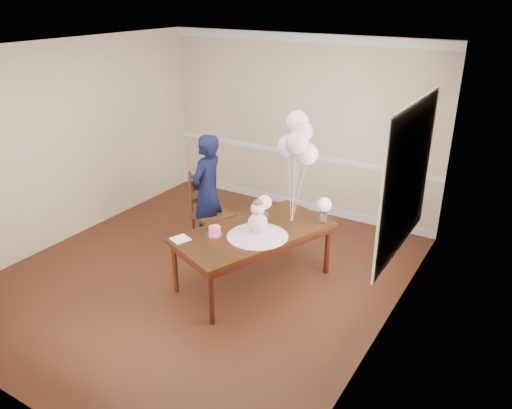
% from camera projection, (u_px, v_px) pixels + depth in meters
% --- Properties ---
extents(floor, '(4.50, 5.00, 0.00)m').
position_uv_depth(floor, '(203.00, 274.00, 6.22)').
color(floor, black).
rests_on(floor, ground).
extents(ceiling, '(4.50, 5.00, 0.02)m').
position_uv_depth(ceiling, '(192.00, 49.00, 5.15)').
color(ceiling, white).
rests_on(ceiling, wall_back).
extents(wall_back, '(4.50, 0.02, 2.70)m').
position_uv_depth(wall_back, '(298.00, 125.00, 7.64)').
color(wall_back, '#BEA98B').
rests_on(wall_back, floor).
extents(wall_left, '(0.02, 5.00, 2.70)m').
position_uv_depth(wall_left, '(66.00, 143.00, 6.76)').
color(wall_left, '#BEA98B').
rests_on(wall_left, floor).
extents(wall_right, '(0.02, 5.00, 2.70)m').
position_uv_depth(wall_right, '(392.00, 215.00, 4.61)').
color(wall_right, '#BEA98B').
rests_on(wall_right, floor).
extents(chair_rail_trim, '(4.50, 0.02, 0.07)m').
position_uv_depth(chair_rail_trim, '(297.00, 154.00, 7.81)').
color(chair_rail_trim, silver).
rests_on(chair_rail_trim, wall_back).
extents(crown_molding, '(4.50, 0.02, 0.12)m').
position_uv_depth(crown_molding, '(301.00, 38.00, 7.12)').
color(crown_molding, silver).
rests_on(crown_molding, wall_back).
extents(baseboard_trim, '(4.50, 0.02, 0.12)m').
position_uv_depth(baseboard_trim, '(295.00, 203.00, 8.15)').
color(baseboard_trim, silver).
rests_on(baseboard_trim, floor).
extents(window_frame, '(0.02, 1.66, 1.56)m').
position_uv_depth(window_frame, '(407.00, 179.00, 4.93)').
color(window_frame, white).
rests_on(window_frame, wall_right).
extents(window_blinds, '(0.01, 1.50, 1.40)m').
position_uv_depth(window_blinds, '(406.00, 178.00, 4.94)').
color(window_blinds, silver).
rests_on(window_blinds, wall_right).
extents(dining_table_top, '(1.52, 2.05, 0.05)m').
position_uv_depth(dining_table_top, '(253.00, 232.00, 5.81)').
color(dining_table_top, black).
rests_on(dining_table_top, table_leg_fl).
extents(table_apron, '(1.40, 1.93, 0.09)m').
position_uv_depth(table_apron, '(253.00, 238.00, 5.83)').
color(table_apron, black).
rests_on(table_apron, table_leg_fl).
extents(table_leg_fl, '(0.08, 0.08, 0.65)m').
position_uv_depth(table_leg_fl, '(175.00, 267.00, 5.75)').
color(table_leg_fl, black).
rests_on(table_leg_fl, floor).
extents(table_leg_fr, '(0.08, 0.08, 0.65)m').
position_uv_depth(table_leg_fr, '(211.00, 298.00, 5.19)').
color(table_leg_fr, black).
rests_on(table_leg_fr, floor).
extents(table_leg_bl, '(0.08, 0.08, 0.65)m').
position_uv_depth(table_leg_bl, '(286.00, 228.00, 6.70)').
color(table_leg_bl, black).
rests_on(table_leg_bl, floor).
extents(table_leg_br, '(0.08, 0.08, 0.65)m').
position_uv_depth(table_leg_br, '(327.00, 250.00, 6.14)').
color(table_leg_br, black).
rests_on(table_leg_br, floor).
extents(baby_skirt, '(0.90, 0.90, 0.09)m').
position_uv_depth(baby_skirt, '(258.00, 232.00, 5.65)').
color(baby_skirt, '#DEA3C0').
rests_on(baby_skirt, dining_table_top).
extents(baby_torso, '(0.22, 0.22, 0.22)m').
position_uv_depth(baby_torso, '(258.00, 223.00, 5.60)').
color(baby_torso, '#FEA0CC').
rests_on(baby_torso, baby_skirt).
extents(baby_head, '(0.16, 0.16, 0.16)m').
position_uv_depth(baby_head, '(258.00, 208.00, 5.53)').
color(baby_head, beige).
rests_on(baby_head, baby_torso).
extents(baby_hair, '(0.11, 0.11, 0.11)m').
position_uv_depth(baby_hair, '(258.00, 204.00, 5.51)').
color(baby_hair, brown).
rests_on(baby_hair, baby_head).
extents(cake_platter, '(0.26, 0.26, 0.01)m').
position_uv_depth(cake_platter, '(215.00, 234.00, 5.70)').
color(cake_platter, '#BABABF').
rests_on(cake_platter, dining_table_top).
extents(birthday_cake, '(0.18, 0.18, 0.09)m').
position_uv_depth(birthday_cake, '(215.00, 231.00, 5.68)').
color(birthday_cake, '#FF5091').
rests_on(birthday_cake, cake_platter).
extents(cake_flower_a, '(0.03, 0.03, 0.03)m').
position_uv_depth(cake_flower_a, '(215.00, 226.00, 5.65)').
color(cake_flower_a, white).
rests_on(cake_flower_a, birthday_cake).
extents(cake_flower_b, '(0.03, 0.03, 0.03)m').
position_uv_depth(cake_flower_b, '(217.00, 226.00, 5.64)').
color(cake_flower_b, white).
rests_on(cake_flower_b, birthday_cake).
extents(rose_vase_near, '(0.12, 0.12, 0.15)m').
position_uv_depth(rose_vase_near, '(265.00, 215.00, 6.02)').
color(rose_vase_near, white).
rests_on(rose_vase_near, dining_table_top).
extents(roses_near, '(0.18, 0.18, 0.18)m').
position_uv_depth(roses_near, '(265.00, 202.00, 5.96)').
color(roses_near, silver).
rests_on(roses_near, rose_vase_near).
extents(rose_vase_far, '(0.12, 0.12, 0.15)m').
position_uv_depth(rose_vase_far, '(323.00, 217.00, 5.95)').
color(rose_vase_far, white).
rests_on(rose_vase_far, dining_table_top).
extents(roses_far, '(0.18, 0.18, 0.18)m').
position_uv_depth(roses_far, '(324.00, 205.00, 5.89)').
color(roses_far, white).
rests_on(roses_far, rose_vase_far).
extents(napkin, '(0.24, 0.24, 0.01)m').
position_uv_depth(napkin, '(181.00, 239.00, 5.59)').
color(napkin, white).
rests_on(napkin, dining_table_top).
extents(balloon_weight, '(0.05, 0.05, 0.02)m').
position_uv_depth(balloon_weight, '(291.00, 221.00, 6.01)').
color(balloon_weight, '#B5B6BA').
rests_on(balloon_weight, dining_table_top).
extents(balloon_a, '(0.26, 0.26, 0.26)m').
position_uv_depth(balloon_a, '(288.00, 146.00, 5.71)').
color(balloon_a, '#FFB4D2').
rests_on(balloon_a, balloon_ribbon_a).
extents(balloon_b, '(0.26, 0.26, 0.26)m').
position_uv_depth(balloon_b, '(296.00, 143.00, 5.52)').
color(balloon_b, '#DD9CB7').
rests_on(balloon_b, balloon_ribbon_b).
extents(balloon_c, '(0.26, 0.26, 0.26)m').
position_uv_depth(balloon_c, '(301.00, 131.00, 5.61)').
color(balloon_c, '#DA9AAC').
rests_on(balloon_c, balloon_ribbon_c).
extents(balloon_d, '(0.26, 0.26, 0.26)m').
position_uv_depth(balloon_d, '(297.00, 122.00, 5.65)').
color(balloon_d, '#FFB4D5').
rests_on(balloon_d, balloon_ribbon_d).
extents(balloon_e, '(0.26, 0.26, 0.26)m').
position_uv_depth(balloon_e, '(307.00, 154.00, 5.61)').
color(balloon_e, '#EEA8C5').
rests_on(balloon_e, balloon_ribbon_e).
extents(balloon_ribbon_a, '(0.08, 0.03, 0.77)m').
position_uv_depth(balloon_ribbon_a, '(290.00, 190.00, 5.89)').
color(balloon_ribbon_a, white).
rests_on(balloon_ribbon_a, balloon_weight).
extents(balloon_ribbon_b, '(0.07, 0.08, 0.86)m').
position_uv_depth(balloon_ribbon_b, '(294.00, 189.00, 5.79)').
color(balloon_ribbon_b, silver).
rests_on(balloon_ribbon_b, balloon_weight).
extents(balloon_ribbon_c, '(0.05, 0.08, 0.96)m').
position_uv_depth(balloon_ribbon_c, '(296.00, 183.00, 5.84)').
color(balloon_ribbon_c, white).
rests_on(balloon_ribbon_c, balloon_weight).
extents(balloon_ribbon_d, '(0.04, 0.12, 1.05)m').
position_uv_depth(balloon_ribbon_d, '(294.00, 178.00, 5.86)').
color(balloon_ribbon_d, white).
rests_on(balloon_ribbon_d, balloon_weight).
extents(balloon_ribbon_e, '(0.15, 0.02, 0.72)m').
position_uv_depth(balloon_ribbon_e, '(299.00, 194.00, 5.84)').
color(balloon_ribbon_e, white).
rests_on(balloon_ribbon_e, balloon_weight).
extents(dining_chair_seat, '(0.59, 0.59, 0.05)m').
position_uv_depth(dining_chair_seat, '(213.00, 215.00, 6.69)').
color(dining_chair_seat, '#3C2010').
rests_on(dining_chair_seat, chair_leg_fl).
extents(chair_leg_fl, '(0.05, 0.05, 0.46)m').
position_uv_depth(chair_leg_fl, '(194.00, 231.00, 6.81)').
color(chair_leg_fl, '#341D0E').
rests_on(chair_leg_fl, floor).
extents(chair_leg_fr, '(0.05, 0.05, 0.46)m').
position_uv_depth(chair_leg_fr, '(210.00, 241.00, 6.54)').
color(chair_leg_fr, '#36130E').
rests_on(chair_leg_fr, floor).
extents(chair_leg_bl, '(0.05, 0.05, 0.46)m').
position_uv_depth(chair_leg_bl, '(216.00, 223.00, 7.04)').
color(chair_leg_bl, '#3B1510').
rests_on(chair_leg_bl, floor).
extents(chair_leg_br, '(0.05, 0.05, 0.46)m').
position_uv_depth(chair_leg_br, '(233.00, 233.00, 6.77)').
color(chair_leg_br, '#32180D').
rests_on(chair_leg_br, floor).
extents(chair_back_post_l, '(0.05, 0.05, 0.60)m').
position_uv_depth(chair_back_post_l, '(191.00, 193.00, 6.61)').
color(chair_back_post_l, '#3B2210').
rests_on(chair_back_post_l, dining_chair_seat).
extents(chair_back_post_r, '(0.05, 0.05, 0.60)m').
position_uv_depth(chair_back_post_r, '(214.00, 186.00, 6.83)').
color(chair_back_post_r, '#35170E').
rests_on(chair_back_post_r, dining_chair_seat).
extents(chair_slat_low, '(0.17, 0.41, 0.05)m').
position_uv_depth(chair_slat_low, '(203.00, 198.00, 6.77)').
color(chair_slat_low, '#351C0E').
rests_on(chair_slat_low, dining_chair_seat).
extents(chair_slat_mid, '(0.17, 0.41, 0.05)m').
position_uv_depth(chair_slat_mid, '(203.00, 187.00, 6.70)').
color(chair_slat_mid, black).
rests_on(chair_slat_mid, dining_chair_seat).
extents(chair_slat_top, '(0.17, 0.41, 0.05)m').
position_uv_depth(chair_slat_top, '(202.00, 175.00, 6.64)').
color(chair_slat_top, '#3C2210').
rests_on(chair_slat_top, dining_chair_seat).
extents(woman, '(0.40, 0.59, 1.58)m').
position_uv_depth(woman, '(207.00, 192.00, 6.63)').
color(woman, black).
rests_on(woman, floor).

